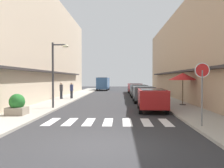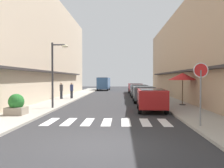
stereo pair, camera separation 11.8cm
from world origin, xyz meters
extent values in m
plane|color=#2B2B2D|center=(0.00, 15.65, 0.00)|extent=(86.06, 86.06, 0.00)
cube|color=#9E998E|center=(-5.01, 15.65, 0.06)|extent=(2.53, 54.77, 0.12)
cube|color=#9E998E|center=(5.01, 15.65, 0.06)|extent=(2.53, 54.77, 0.12)
cube|color=#C6B299|center=(-8.78, 16.60, 5.48)|extent=(5.00, 37.21, 10.97)
cube|color=#332D2D|center=(-6.03, 16.60, 2.80)|extent=(0.50, 26.04, 0.16)
cube|color=tan|center=(8.78, 16.60, 4.55)|extent=(5.00, 37.21, 9.11)
cube|color=#332D2D|center=(6.03, 16.60, 2.80)|extent=(0.50, 26.04, 0.16)
cube|color=silver|center=(-2.85, 4.25, 0.01)|extent=(0.45, 2.20, 0.01)
cube|color=silver|center=(-1.90, 4.25, 0.01)|extent=(0.45, 2.20, 0.01)
cube|color=silver|center=(-0.95, 4.25, 0.01)|extent=(0.45, 2.20, 0.01)
cube|color=silver|center=(0.00, 4.25, 0.01)|extent=(0.45, 2.20, 0.01)
cube|color=silver|center=(0.95, 4.25, 0.01)|extent=(0.45, 2.20, 0.01)
cube|color=silver|center=(1.90, 4.25, 0.01)|extent=(0.45, 2.20, 0.01)
cube|color=silver|center=(2.85, 4.25, 0.01)|extent=(0.45, 2.20, 0.01)
cube|color=maroon|center=(2.70, 8.37, 0.89)|extent=(1.91, 4.07, 1.13)
cube|color=black|center=(2.70, 8.17, 1.19)|extent=(1.56, 2.30, 0.56)
cylinder|color=black|center=(1.96, 9.72, 0.32)|extent=(0.25, 0.65, 0.64)
cylinder|color=black|center=(3.55, 9.65, 0.32)|extent=(0.25, 0.65, 0.64)
cylinder|color=black|center=(1.85, 7.08, 0.32)|extent=(0.25, 0.65, 0.64)
cylinder|color=black|center=(3.44, 7.02, 0.32)|extent=(0.25, 0.65, 0.64)
cube|color=#4C5156|center=(2.70, 14.34, 0.89)|extent=(1.77, 3.95, 1.13)
cube|color=black|center=(2.70, 14.14, 1.19)|extent=(1.48, 2.22, 0.56)
cylinder|color=black|center=(1.91, 15.64, 0.32)|extent=(0.22, 0.64, 0.64)
cylinder|color=black|center=(3.50, 15.63, 0.32)|extent=(0.22, 0.64, 0.64)
cylinder|color=black|center=(1.90, 13.04, 0.32)|extent=(0.22, 0.64, 0.64)
cylinder|color=black|center=(3.49, 13.03, 0.32)|extent=(0.22, 0.64, 0.64)
cube|color=#4C5156|center=(2.70, 20.43, 0.89)|extent=(1.77, 4.44, 1.13)
cube|color=black|center=(2.70, 20.21, 1.19)|extent=(1.48, 2.49, 0.56)
cylinder|color=black|center=(1.91, 21.90, 0.32)|extent=(0.22, 0.64, 0.64)
cylinder|color=black|center=(3.50, 21.90, 0.32)|extent=(0.22, 0.64, 0.64)
cylinder|color=black|center=(1.90, 18.97, 0.32)|extent=(0.22, 0.64, 0.64)
cylinder|color=black|center=(3.49, 18.97, 0.32)|extent=(0.22, 0.64, 0.64)
cube|color=maroon|center=(2.70, 27.27, 0.89)|extent=(1.93, 4.16, 1.13)
cube|color=black|center=(2.70, 27.06, 1.19)|extent=(1.57, 2.35, 0.56)
cylinder|color=black|center=(1.85, 28.58, 0.32)|extent=(0.25, 0.65, 0.64)
cylinder|color=black|center=(3.43, 28.65, 0.32)|extent=(0.25, 0.65, 0.64)
cylinder|color=black|center=(1.97, 25.88, 0.32)|extent=(0.25, 0.65, 0.64)
cylinder|color=black|center=(3.56, 25.96, 0.32)|extent=(0.25, 0.65, 0.64)
cube|color=#33598C|center=(-2.55, 36.77, 1.34)|extent=(2.14, 5.47, 2.03)
cube|color=black|center=(-2.55, 36.50, 2.09)|extent=(1.74, 3.08, 0.56)
cylinder|color=black|center=(-3.38, 38.59, 0.32)|extent=(0.24, 0.65, 0.64)
cylinder|color=black|center=(-1.59, 38.52, 0.32)|extent=(0.24, 0.65, 0.64)
cylinder|color=black|center=(-3.51, 35.02, 0.32)|extent=(0.24, 0.65, 0.64)
cylinder|color=black|center=(-1.72, 34.96, 0.32)|extent=(0.24, 0.65, 0.64)
cylinder|color=slate|center=(4.13, 2.82, 1.32)|extent=(0.07, 0.07, 2.41)
cylinder|color=red|center=(4.13, 2.82, 2.53)|extent=(0.64, 0.03, 0.64)
torus|color=white|center=(4.13, 2.82, 2.53)|extent=(0.65, 0.05, 0.65)
cylinder|color=#38383D|center=(-4.12, 9.10, 2.40)|extent=(0.14, 0.14, 4.56)
cylinder|color=#38383D|center=(-3.67, 9.10, 4.53)|extent=(0.90, 0.10, 0.10)
ellipsoid|color=beige|center=(-3.22, 9.10, 4.43)|extent=(0.44, 0.28, 0.20)
cylinder|color=#262626|center=(5.44, 11.19, 0.15)|extent=(0.48, 0.48, 0.06)
cylinder|color=#4C3823|center=(5.44, 11.19, 1.22)|extent=(0.06, 0.06, 2.21)
cone|color=red|center=(5.44, 11.19, 2.33)|extent=(2.24, 2.24, 0.55)
cube|color=gray|center=(-5.24, 5.75, 0.33)|extent=(1.03, 1.03, 0.43)
sphere|color=#236628|center=(-5.24, 5.75, 0.86)|extent=(0.89, 0.89, 0.89)
cylinder|color=#282B33|center=(-5.36, 16.47, 0.52)|extent=(0.26, 0.26, 0.80)
cylinder|color=#333338|center=(-5.36, 16.47, 1.23)|extent=(0.34, 0.34, 0.63)
sphere|color=tan|center=(-5.36, 16.47, 1.65)|extent=(0.22, 0.22, 0.22)
cylinder|color=#282B33|center=(-4.43, 17.09, 0.52)|extent=(0.26, 0.26, 0.79)
cylinder|color=navy|center=(-4.43, 17.09, 1.23)|extent=(0.34, 0.34, 0.63)
sphere|color=tan|center=(-4.43, 17.09, 1.65)|extent=(0.21, 0.21, 0.21)
camera|label=1|loc=(0.61, -7.70, 2.17)|focal=38.80mm
camera|label=2|loc=(0.73, -7.70, 2.17)|focal=38.80mm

